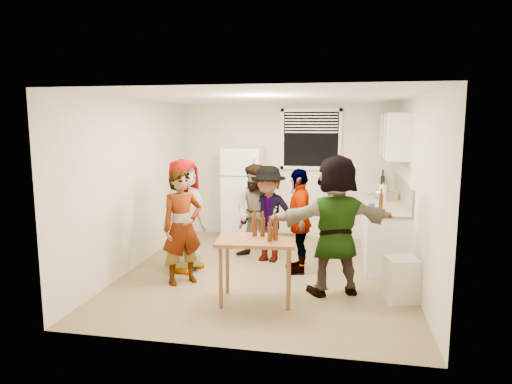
% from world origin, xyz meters
% --- Properties ---
extents(room, '(4.00, 4.50, 2.50)m').
position_xyz_m(room, '(0.00, 0.00, 0.00)').
color(room, silver).
rests_on(room, ground).
extents(window, '(1.12, 0.10, 1.06)m').
position_xyz_m(window, '(0.45, 2.21, 1.85)').
color(window, white).
rests_on(window, room).
extents(refrigerator, '(0.70, 0.70, 1.70)m').
position_xyz_m(refrigerator, '(-0.75, 1.88, 0.85)').
color(refrigerator, white).
rests_on(refrigerator, ground).
extents(counter_lower, '(0.60, 2.20, 0.86)m').
position_xyz_m(counter_lower, '(1.70, 1.15, 0.43)').
color(counter_lower, white).
rests_on(counter_lower, ground).
extents(countertop, '(0.64, 2.22, 0.04)m').
position_xyz_m(countertop, '(1.70, 1.15, 0.88)').
color(countertop, beige).
rests_on(countertop, counter_lower).
extents(backsplash, '(0.03, 2.20, 0.36)m').
position_xyz_m(backsplash, '(1.99, 1.15, 1.08)').
color(backsplash, '#BBB8AB').
rests_on(backsplash, countertop).
extents(upper_cabinets, '(0.34, 1.60, 0.70)m').
position_xyz_m(upper_cabinets, '(1.83, 1.35, 1.95)').
color(upper_cabinets, white).
rests_on(upper_cabinets, room).
extents(kettle, '(0.28, 0.25, 0.20)m').
position_xyz_m(kettle, '(1.65, 1.50, 0.90)').
color(kettle, silver).
rests_on(kettle, countertop).
extents(paper_towel, '(0.12, 0.12, 0.27)m').
position_xyz_m(paper_towel, '(1.68, 1.21, 0.90)').
color(paper_towel, white).
rests_on(paper_towel, countertop).
extents(wine_bottle, '(0.08, 0.08, 0.31)m').
position_xyz_m(wine_bottle, '(1.75, 2.12, 0.90)').
color(wine_bottle, black).
rests_on(wine_bottle, countertop).
extents(beer_bottle_counter, '(0.06, 0.06, 0.23)m').
position_xyz_m(beer_bottle_counter, '(1.60, 0.52, 0.90)').
color(beer_bottle_counter, '#47230C').
rests_on(beer_bottle_counter, countertop).
extents(blue_cup, '(0.09, 0.09, 0.12)m').
position_xyz_m(blue_cup, '(1.46, 0.35, 0.90)').
color(blue_cup, '#1936C8').
rests_on(blue_cup, countertop).
extents(picture_frame, '(0.02, 0.18, 0.15)m').
position_xyz_m(picture_frame, '(1.92, 1.45, 0.97)').
color(picture_frame, tan).
rests_on(picture_frame, countertop).
extents(trash_bin, '(0.45, 0.45, 0.54)m').
position_xyz_m(trash_bin, '(1.77, -0.69, 0.25)').
color(trash_bin, silver).
rests_on(trash_bin, ground).
extents(serving_table, '(0.98, 0.70, 0.79)m').
position_xyz_m(serving_table, '(0.04, -1.06, 0.00)').
color(serving_table, brown).
rests_on(serving_table, ground).
extents(beer_bottle_table, '(0.06, 0.06, 0.22)m').
position_xyz_m(beer_bottle_table, '(0.22, -1.13, 0.79)').
color(beer_bottle_table, '#47230C').
rests_on(beer_bottle_table, serving_table).
extents(red_cup, '(0.09, 0.09, 0.12)m').
position_xyz_m(red_cup, '(0.24, -0.94, 0.79)').
color(red_cup, red).
rests_on(red_cup, serving_table).
extents(guest_grey, '(1.81, 1.24, 0.52)m').
position_xyz_m(guest_grey, '(-1.22, -0.06, 0.00)').
color(guest_grey, gray).
rests_on(guest_grey, ground).
extents(guest_stripe, '(1.45, 1.53, 0.37)m').
position_xyz_m(guest_stripe, '(-1.06, -0.59, 0.00)').
color(guest_stripe, '#141933').
rests_on(guest_stripe, ground).
extents(guest_back_left, '(1.17, 1.67, 0.57)m').
position_xyz_m(guest_back_left, '(-0.27, 0.66, 0.00)').
color(guest_back_left, brown).
rests_on(guest_back_left, ground).
extents(guest_back_right, '(1.27, 1.68, 0.56)m').
position_xyz_m(guest_back_right, '(-0.08, 0.60, 0.00)').
color(guest_back_right, '#44444A').
rests_on(guest_back_right, ground).
extents(guest_black, '(1.65, 1.13, 0.37)m').
position_xyz_m(guest_black, '(0.44, 0.17, 0.00)').
color(guest_black, black).
rests_on(guest_black, ground).
extents(guest_orange, '(2.16, 2.24, 0.53)m').
position_xyz_m(guest_orange, '(0.97, -0.59, 0.00)').
color(guest_orange, '#DD9546').
rests_on(guest_orange, ground).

